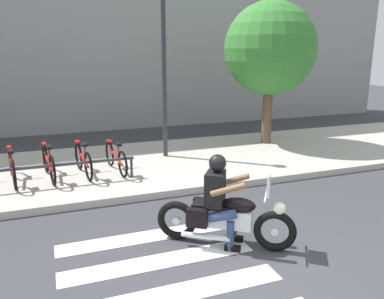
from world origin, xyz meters
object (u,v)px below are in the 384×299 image
at_px(bicycle_2, 49,163).
at_px(bike_rack, 49,168).
at_px(bicycle_4, 116,158).
at_px(tree_near_rack, 270,49).
at_px(motorcycle, 225,217).
at_px(bicycle_3, 83,160).
at_px(rider, 220,194).
at_px(street_lamp, 164,57).
at_px(bicycle_1, 12,167).

distance_m(bicycle_2, bike_rack, 0.56).
xyz_separation_m(bicycle_4, bike_rack, (-1.47, -0.55, 0.07)).
bearing_deg(tree_near_rack, bicycle_2, -168.07).
relative_size(motorcycle, bicycle_4, 1.13).
distance_m(bicycle_3, bicycle_4, 0.74).
bearing_deg(motorcycle, tree_near_rack, 53.54).
relative_size(rider, bicycle_4, 0.89).
relative_size(bicycle_2, tree_near_rack, 0.39).
bearing_deg(bicycle_3, tree_near_rack, 13.45).
bearing_deg(bicycle_3, rider, -66.27).
bearing_deg(street_lamp, motorcycle, -95.81).
xyz_separation_m(rider, street_lamp, (0.55, 4.74, 1.92)).
xyz_separation_m(rider, bicycle_4, (-0.94, 3.81, -0.34)).
distance_m(motorcycle, bicycle_1, 5.02).
height_order(rider, bicycle_4, rider).
height_order(bicycle_3, bicycle_4, bicycle_3).
bearing_deg(rider, bicycle_3, 113.73).
distance_m(bicycle_1, bicycle_2, 0.74).
height_order(bicycle_4, street_lamp, street_lamp).
relative_size(bicycle_4, street_lamp, 0.36).
height_order(bicycle_1, bicycle_2, bicycle_2).
distance_m(bicycle_1, bicycle_3, 1.48).
bearing_deg(bike_rack, bicycle_1, 143.10).
height_order(bike_rack, street_lamp, street_lamp).
bearing_deg(bicycle_4, bicycle_3, -179.92).
height_order(bicycle_1, bicycle_3, bicycle_3).
bearing_deg(tree_near_rack, motorcycle, -126.46).
relative_size(rider, street_lamp, 0.32).
xyz_separation_m(bicycle_3, bicycle_4, (0.74, 0.00, -0.02)).
distance_m(rider, bicycle_1, 4.95).
distance_m(bicycle_1, bicycle_4, 2.21).
relative_size(bicycle_4, tree_near_rack, 0.37).
relative_size(motorcycle, bicycle_3, 1.12).
distance_m(motorcycle, bicycle_3, 4.23).
bearing_deg(bike_rack, street_lamp, 26.65).
relative_size(bicycle_1, bicycle_3, 1.04).
bearing_deg(rider, bicycle_2, 122.35).
bearing_deg(bike_rack, bicycle_3, 36.91).
relative_size(bicycle_2, bicycle_3, 1.04).
distance_m(bicycle_1, tree_near_rack, 7.57).
bearing_deg(bicycle_2, tree_near_rack, 11.93).
distance_m(rider, tree_near_rack, 6.79).
height_order(rider, tree_near_rack, tree_near_rack).
bearing_deg(bicycle_1, bicycle_2, -0.04).
relative_size(rider, bicycle_2, 0.85).
height_order(bicycle_2, bicycle_4, bicycle_2).
height_order(bicycle_2, tree_near_rack, tree_near_rack).
relative_size(motorcycle, rider, 1.27).
bearing_deg(bike_rack, motorcycle, -53.16).
relative_size(bicycle_2, bike_rack, 0.48).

